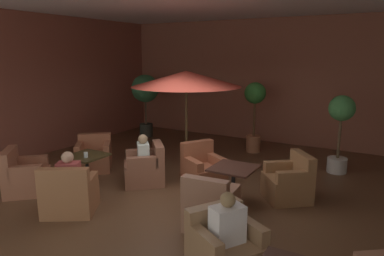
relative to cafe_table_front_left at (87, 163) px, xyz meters
name	(u,v)px	position (x,y,z in m)	size (l,w,h in m)	color
ground_plane	(179,194)	(1.78, 0.64, -0.52)	(9.46, 9.97, 0.02)	brown
wall_back_brick	(266,81)	(1.78, 5.59, 1.33)	(9.46, 0.08, 3.69)	#965440
wall_left_accent	(19,87)	(-2.91, 0.64, 1.33)	(0.08, 9.97, 3.69)	brown
cafe_table_front_left	(87,163)	(0.00, 0.00, 0.00)	(0.72, 0.72, 0.68)	black
armchair_front_left_north	(94,157)	(-0.73, 0.91, -0.21)	(1.09, 1.10, 0.80)	#9D573A
armchair_front_left_east	(25,177)	(-0.86, -0.81, -0.19)	(1.11, 1.11, 0.88)	#9E5C41
armchair_front_left_south	(70,195)	(0.62, -1.00, -0.20)	(1.09, 1.07, 0.87)	#9D623D
armchair_front_left_west	(146,169)	(0.88, 0.78, -0.20)	(1.09, 1.09, 0.84)	#915942
cafe_table_front_right	(234,174)	(2.86, 0.77, 0.04)	(0.77, 0.77, 0.68)	black
armchair_front_right_north	(211,208)	(2.95, -0.29, -0.18)	(0.77, 0.80, 0.90)	#92614A
armchair_front_right_east	(289,183)	(3.68, 1.43, -0.19)	(1.05, 1.05, 0.88)	#97653E
armchair_front_right_south	(203,170)	(1.94, 1.31, -0.20)	(1.01, 1.00, 0.87)	#A15739
armchair_mid_center_east	(225,251)	(3.63, -1.25, -0.20)	(1.04, 1.04, 0.82)	#8F6645
patio_umbrella_tall_red	(186,79)	(0.84, 2.49, 1.55)	(2.66, 2.66, 2.26)	#2D2D2D
potted_tree_left_corner	(145,93)	(-1.72, 4.20, 0.92)	(0.88, 0.88, 2.01)	#353930
potted_tree_mid_left	(255,107)	(1.96, 4.22, 0.74)	(0.58, 0.58, 1.92)	#A86241
potted_tree_mid_right	(341,123)	(4.23, 3.52, 0.63)	(0.57, 0.57, 1.77)	beige
patron_blue_shirt	(143,151)	(0.84, 0.75, 0.18)	(0.42, 0.44, 0.62)	silver
patron_by_window	(227,221)	(3.66, -1.27, 0.21)	(0.42, 0.46, 0.64)	silver
patron_with_friend	(69,172)	(0.59, -0.96, 0.20)	(0.43, 0.39, 0.64)	#B14443
iced_drink_cup	(86,155)	(0.12, -0.12, 0.22)	(0.08, 0.08, 0.11)	white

